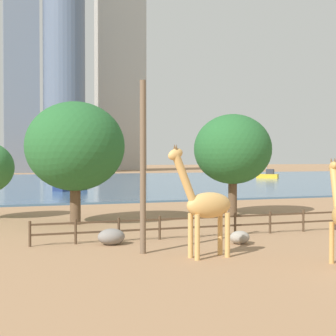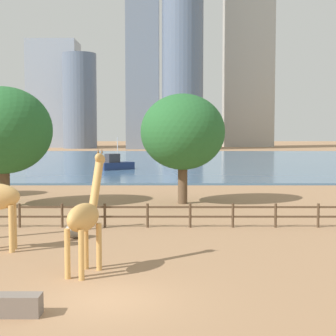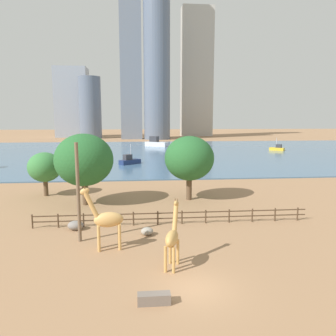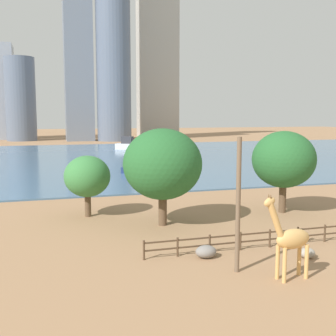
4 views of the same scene
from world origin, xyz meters
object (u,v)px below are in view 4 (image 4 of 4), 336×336
object	(u,v)px
boat_ferry	(134,168)
boat_sailboat	(286,149)
boulder_by_pole	(206,252)
tree_right_tall	(284,160)
tree_center_broad	(163,164)
giraffe_tall	(290,239)
boulder_near_fence	(307,253)
tree_left_large	(87,177)
utility_pole	(238,206)
boat_tug	(130,145)

from	to	relation	value
boat_ferry	boat_sailboat	world-z (taller)	boat_ferry
boulder_by_pole	tree_right_tall	size ratio (longest dim) A/B	0.18
tree_center_broad	boat_ferry	distance (m)	32.88
giraffe_tall	boulder_near_fence	size ratio (longest dim) A/B	4.81
tree_left_large	boulder_by_pole	bearing A→B (deg)	-65.65
giraffe_tall	utility_pole	distance (m)	3.47
tree_left_large	boat_ferry	bearing A→B (deg)	69.58
giraffe_tall	tree_left_large	world-z (taller)	tree_left_large
giraffe_tall	boat_ferry	size ratio (longest dim) A/B	1.06
boat_sailboat	boulder_near_fence	bearing A→B (deg)	99.96
boulder_near_fence	boat_tug	world-z (taller)	boat_tug
giraffe_tall	tree_center_broad	bearing A→B (deg)	-81.43
utility_pole	tree_center_broad	bearing A→B (deg)	96.43
giraffe_tall	tree_left_large	size ratio (longest dim) A/B	0.90
tree_left_large	boat_ferry	distance (m)	29.29
giraffe_tall	tree_right_tall	size ratio (longest dim) A/B	0.65
tree_center_broad	tree_left_large	bearing A→B (deg)	139.36
boulder_near_fence	tree_right_tall	size ratio (longest dim) A/B	0.13
boulder_by_pole	boat_ferry	world-z (taller)	boat_ferry
tree_center_broad	boat_sailboat	world-z (taller)	tree_center_broad
tree_left_large	boat_ferry	world-z (taller)	tree_left_large
boat_ferry	tree_left_large	bearing A→B (deg)	-149.96
boat_sailboat	tree_center_broad	bearing A→B (deg)	91.30
boulder_near_fence	tree_left_large	xyz separation A→B (m)	(-12.63, 15.74, 3.40)
tree_left_large	tree_right_tall	xyz separation A→B (m)	(18.19, -3.71, 1.39)
tree_center_broad	boat_sailboat	xyz separation A→B (m)	(48.73, 58.25, -4.39)
boulder_near_fence	boulder_by_pole	xyz separation A→B (m)	(-6.38, 1.93, 0.08)
boulder_near_fence	tree_left_large	distance (m)	20.47
boulder_near_fence	tree_right_tall	bearing A→B (deg)	65.21
boulder_near_fence	boat_ferry	bearing A→B (deg)	93.27
tree_center_broad	boat_ferry	xyz separation A→B (m)	(4.37, 32.30, -4.32)
utility_pole	tree_left_large	world-z (taller)	utility_pole
utility_pole	boat_tug	distance (m)	88.72
giraffe_tall	tree_right_tall	bearing A→B (deg)	-126.94
giraffe_tall	tree_right_tall	world-z (taller)	tree_right_tall
boat_ferry	tree_right_tall	bearing A→B (deg)	-115.06
giraffe_tall	boat_sailboat	xyz separation A→B (m)	(45.06, 71.85, -1.52)
tree_center_broad	tree_right_tall	world-z (taller)	tree_center_broad
boulder_near_fence	tree_center_broad	world-z (taller)	tree_center_broad
utility_pole	boat_tug	xyz separation A→B (m)	(11.36, 87.95, -2.67)
utility_pole	tree_right_tall	xyz separation A→B (m)	(11.07, 12.94, 1.07)
tree_right_tall	boat_ferry	world-z (taller)	tree_right_tall
boulder_near_fence	boat_ferry	world-z (taller)	boat_ferry
giraffe_tall	boulder_near_fence	world-z (taller)	giraffe_tall
boulder_near_fence	tree_center_broad	distance (m)	13.66
boat_sailboat	tree_right_tall	bearing A→B (deg)	98.69
boulder_near_fence	boat_tug	xyz separation A→B (m)	(5.84, 87.05, 1.05)
utility_pole	boat_sailboat	bearing A→B (deg)	55.86
utility_pole	boat_tug	bearing A→B (deg)	82.64
boulder_by_pole	tree_left_large	xyz separation A→B (m)	(-6.25, 13.81, 3.32)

